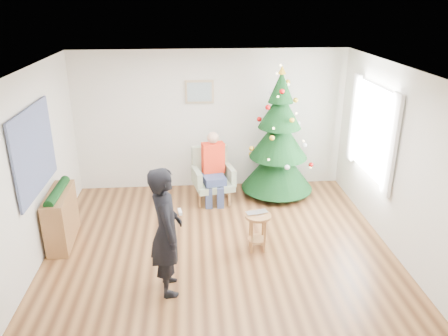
{
  "coord_description": "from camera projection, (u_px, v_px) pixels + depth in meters",
  "views": [
    {
      "loc": [
        -0.36,
        -5.36,
        3.48
      ],
      "look_at": [
        0.1,
        0.6,
        1.1
      ],
      "focal_mm": 35.0,
      "sensor_mm": 36.0,
      "label": 1
    }
  ],
  "objects": [
    {
      "name": "floor",
      "position": [
        220.0,
        254.0,
        6.28
      ],
      "size": [
        5.0,
        5.0,
        0.0
      ],
      "primitive_type": "plane",
      "color": "brown",
      "rests_on": "ground"
    },
    {
      "name": "ceiling",
      "position": [
        220.0,
        72.0,
        5.32
      ],
      "size": [
        5.0,
        5.0,
        0.0
      ],
      "primitive_type": "plane",
      "rotation": [
        3.14,
        0.0,
        0.0
      ],
      "color": "white",
      "rests_on": "wall_back"
    },
    {
      "name": "wall_back",
      "position": [
        211.0,
        121.0,
        8.11
      ],
      "size": [
        5.0,
        0.0,
        5.0
      ],
      "primitive_type": "plane",
      "rotation": [
        1.57,
        0.0,
        0.0
      ],
      "color": "silver",
      "rests_on": "floor"
    },
    {
      "name": "wall_front",
      "position": [
        242.0,
        288.0,
        3.48
      ],
      "size": [
        5.0,
        0.0,
        5.0
      ],
      "primitive_type": "plane",
      "rotation": [
        -1.57,
        0.0,
        0.0
      ],
      "color": "silver",
      "rests_on": "floor"
    },
    {
      "name": "wall_left",
      "position": [
        27.0,
        177.0,
        5.62
      ],
      "size": [
        0.0,
        5.0,
        5.0
      ],
      "primitive_type": "plane",
      "rotation": [
        1.57,
        0.0,
        1.57
      ],
      "color": "silver",
      "rests_on": "floor"
    },
    {
      "name": "wall_right",
      "position": [
        402.0,
        166.0,
        5.98
      ],
      "size": [
        0.0,
        5.0,
        5.0
      ],
      "primitive_type": "plane",
      "rotation": [
        1.57,
        0.0,
        -1.57
      ],
      "color": "silver",
      "rests_on": "floor"
    },
    {
      "name": "window_panel",
      "position": [
        373.0,
        131.0,
        6.83
      ],
      "size": [
        0.04,
        1.3,
        1.4
      ],
      "primitive_type": "cube",
      "color": "white",
      "rests_on": "wall_right"
    },
    {
      "name": "curtains",
      "position": [
        371.0,
        131.0,
        6.83
      ],
      "size": [
        0.05,
        1.75,
        1.5
      ],
      "color": "white",
      "rests_on": "wall_right"
    },
    {
      "name": "christmas_tree",
      "position": [
        279.0,
        139.0,
        7.83
      ],
      "size": [
        1.31,
        1.31,
        2.37
      ],
      "rotation": [
        0.0,
        0.0,
        -0.13
      ],
      "color": "#3F2816",
      "rests_on": "floor"
    },
    {
      "name": "stool",
      "position": [
        257.0,
        232.0,
        6.31
      ],
      "size": [
        0.38,
        0.38,
        0.57
      ],
      "rotation": [
        0.0,
        0.0,
        -0.11
      ],
      "color": "brown",
      "rests_on": "floor"
    },
    {
      "name": "laptop",
      "position": [
        258.0,
        214.0,
        6.2
      ],
      "size": [
        0.35,
        0.27,
        0.02
      ],
      "primitive_type": "imported",
      "rotation": [
        0.0,
        0.0,
        0.23
      ],
      "color": "silver",
      "rests_on": "stool"
    },
    {
      "name": "armchair",
      "position": [
        213.0,
        182.0,
        7.84
      ],
      "size": [
        0.79,
        0.75,
        0.97
      ],
      "rotation": [
        0.0,
        0.0,
        0.2
      ],
      "color": "gray",
      "rests_on": "floor"
    },
    {
      "name": "seated_person",
      "position": [
        214.0,
        168.0,
        7.68
      ],
      "size": [
        0.44,
        0.59,
        1.27
      ],
      "rotation": [
        0.0,
        0.0,
        0.2
      ],
      "color": "navy",
      "rests_on": "armchair"
    },
    {
      "name": "standing_man",
      "position": [
        166.0,
        231.0,
        5.25
      ],
      "size": [
        0.49,
        0.66,
        1.65
      ],
      "primitive_type": "imported",
      "rotation": [
        0.0,
        0.0,
        1.74
      ],
      "color": "black",
      "rests_on": "floor"
    },
    {
      "name": "game_controller",
      "position": [
        180.0,
        212.0,
        5.13
      ],
      "size": [
        0.06,
        0.13,
        0.04
      ],
      "primitive_type": "cube",
      "rotation": [
        0.0,
        0.0,
        0.16
      ],
      "color": "white",
      "rests_on": "standing_man"
    },
    {
      "name": "console",
      "position": [
        61.0,
        218.0,
        6.48
      ],
      "size": [
        0.36,
        1.02,
        0.8
      ],
      "primitive_type": "cube",
      "rotation": [
        0.0,
        0.0,
        0.06
      ],
      "color": "brown",
      "rests_on": "floor"
    },
    {
      "name": "garland",
      "position": [
        57.0,
        192.0,
        6.32
      ],
      "size": [
        0.14,
        0.9,
        0.14
      ],
      "primitive_type": "cylinder",
      "rotation": [
        1.57,
        0.0,
        0.0
      ],
      "color": "black",
      "rests_on": "console"
    },
    {
      "name": "tapestry",
      "position": [
        34.0,
        150.0,
        5.81
      ],
      "size": [
        0.03,
        1.5,
        1.15
      ],
      "primitive_type": "cube",
      "color": "black",
      "rests_on": "wall_left"
    },
    {
      "name": "framed_picture",
      "position": [
        199.0,
        92.0,
        7.86
      ],
      "size": [
        0.52,
        0.05,
        0.42
      ],
      "color": "tan",
      "rests_on": "wall_back"
    }
  ]
}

